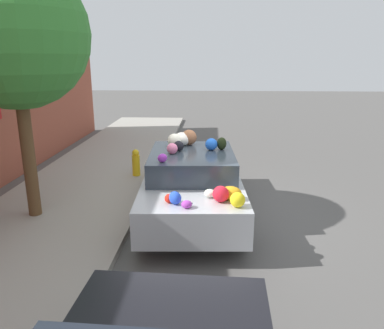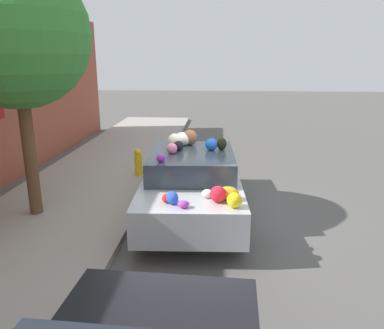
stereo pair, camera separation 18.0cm
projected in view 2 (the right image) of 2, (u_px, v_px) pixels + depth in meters
ground_plane at (192, 213)px, 7.72m from camera, size 60.00×60.00×0.00m
sidewalk_curb at (65, 207)px, 7.91m from camera, size 24.00×3.20×0.12m
street_tree at (15, 35)px, 6.54m from camera, size 2.63×2.63×4.69m
fire_hydrant at (138, 162)px, 9.76m from camera, size 0.20×0.20×0.70m
art_car at (192, 180)px, 7.49m from camera, size 4.40×2.03×1.67m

